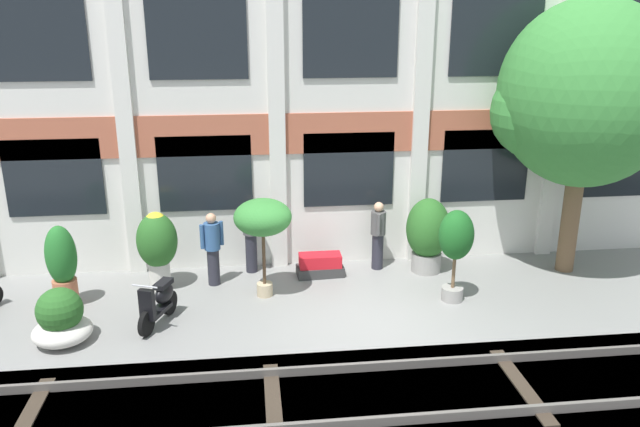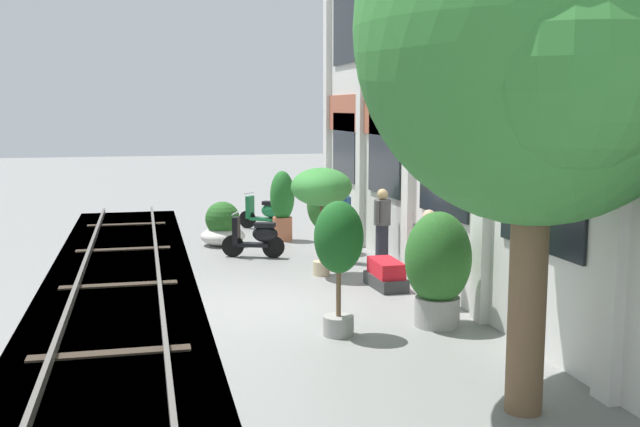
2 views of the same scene
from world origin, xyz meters
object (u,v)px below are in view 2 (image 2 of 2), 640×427
at_px(broadleaf_tree, 538,39).
at_px(potted_plant_ribbed_drum, 438,265).
at_px(resident_watching_tracks, 428,255).
at_px(resident_by_doorway, 382,226).
at_px(potted_plant_terracotta_small, 339,246).
at_px(potted_plant_stone_basin, 282,202).
at_px(potted_plant_square_trough, 386,275).
at_px(potted_plant_wide_bowl, 223,227).
at_px(potted_plant_tall_urn, 321,189).
at_px(scooter_near_curb, 264,213).
at_px(potted_plant_glazed_jar, 326,207).
at_px(resident_near_plants, 342,222).
at_px(scooter_second_parked, 256,238).

distance_m(broadleaf_tree, potted_plant_ribbed_drum, 4.37).
bearing_deg(resident_watching_tracks, resident_by_doorway, -172.70).
relative_size(potted_plant_terracotta_small, resident_by_doorway, 1.19).
distance_m(potted_plant_stone_basin, potted_plant_square_trough, 5.38).
relative_size(potted_plant_stone_basin, potted_plant_wide_bowl, 1.63).
bearing_deg(potted_plant_terracotta_small, potted_plant_tall_urn, 170.16).
bearing_deg(scooter_near_curb, potted_plant_glazed_jar, 141.48).
xyz_separation_m(potted_plant_stone_basin, potted_plant_square_trough, (5.25, 0.93, -0.70)).
bearing_deg(potted_plant_tall_urn, potted_plant_square_trough, 35.14).
distance_m(potted_plant_glazed_jar, potted_plant_square_trough, 3.59).
relative_size(potted_plant_tall_urn, resident_near_plants, 1.29).
height_order(broadleaf_tree, potted_plant_terracotta_small, broadleaf_tree).
relative_size(potted_plant_glazed_jar, potted_plant_ribbed_drum, 1.00).
bearing_deg(potted_plant_square_trough, potted_plant_wide_bowl, -153.85).
height_order(scooter_second_parked, resident_by_doorway, resident_by_doorway).
relative_size(potted_plant_wide_bowl, resident_by_doorway, 0.64).
distance_m(scooter_near_curb, resident_by_doorway, 5.68).
relative_size(potted_plant_glazed_jar, scooter_second_parked, 1.30).
xyz_separation_m(broadleaf_tree, scooter_second_parked, (-8.92, -1.55, -3.47)).
bearing_deg(potted_plant_glazed_jar, potted_plant_tall_urn, -15.86).
distance_m(potted_plant_terracotta_small, potted_plant_wide_bowl, 7.59).
distance_m(potted_plant_stone_basin, potted_plant_ribbed_drum, 7.75).
xyz_separation_m(potted_plant_stone_basin, scooter_near_curb, (-1.73, -0.17, -0.51)).
bearing_deg(potted_plant_square_trough, potted_plant_tall_urn, -144.86).
relative_size(broadleaf_tree, potted_plant_stone_basin, 3.51).
height_order(potted_plant_wide_bowl, resident_watching_tracks, resident_watching_tracks).
relative_size(potted_plant_terracotta_small, scooter_near_curb, 1.70).
distance_m(potted_plant_tall_urn, potted_plant_ribbed_drum, 3.89).
height_order(scooter_near_curb, scooter_second_parked, same).
xyz_separation_m(potted_plant_glazed_jar, scooter_second_parked, (0.20, -1.61, -0.61)).
relative_size(potted_plant_wide_bowl, potted_plant_square_trough, 0.98).
relative_size(potted_plant_terracotta_small, potted_plant_square_trough, 1.81).
xyz_separation_m(potted_plant_stone_basin, potted_plant_terracotta_small, (7.81, -0.63, 0.35)).
relative_size(potted_plant_ribbed_drum, resident_by_doorway, 1.06).
relative_size(potted_plant_tall_urn, potted_plant_square_trough, 1.96).
height_order(potted_plant_terracotta_small, scooter_second_parked, potted_plant_terracotta_small).
bearing_deg(resident_by_doorway, potted_plant_wide_bowl, -3.30).
relative_size(potted_plant_square_trough, potted_plant_ribbed_drum, 0.62).
height_order(potted_plant_terracotta_small, potted_plant_glazed_jar, potted_plant_terracotta_small).
relative_size(potted_plant_stone_basin, potted_plant_ribbed_drum, 0.99).
distance_m(broadleaf_tree, potted_plant_terracotta_small, 4.22).
bearing_deg(potted_plant_tall_urn, potted_plant_terracotta_small, -9.84).
relative_size(potted_plant_stone_basin, resident_near_plants, 1.05).
relative_size(scooter_near_curb, resident_by_doorway, 0.70).
relative_size(potted_plant_glazed_jar, potted_plant_square_trough, 1.60).
distance_m(potted_plant_terracotta_small, scooter_second_parked, 5.91).
relative_size(potted_plant_glazed_jar, resident_by_doorway, 1.05).
height_order(potted_plant_terracotta_small, resident_by_doorway, potted_plant_terracotta_small).
xyz_separation_m(potted_plant_square_trough, resident_near_plants, (-2.35, -0.20, 0.63)).
bearing_deg(potted_plant_terracotta_small, scooter_near_curb, 177.25).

